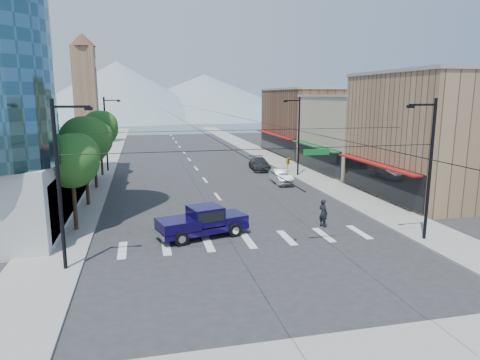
% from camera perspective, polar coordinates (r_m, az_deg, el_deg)
% --- Properties ---
extents(ground, '(160.00, 160.00, 0.00)m').
position_cam_1_polar(ground, '(26.36, 2.32, -9.11)').
color(ground, '#28282B').
rests_on(ground, ground).
extents(sidewalk_left, '(4.00, 120.00, 0.15)m').
position_cam_1_polar(sidewalk_left, '(64.71, -17.62, 2.61)').
color(sidewalk_left, gray).
rests_on(sidewalk_left, ground).
extents(sidewalk_right, '(4.00, 120.00, 0.15)m').
position_cam_1_polar(sidewalk_right, '(67.09, 3.27, 3.40)').
color(sidewalk_right, gray).
rests_on(sidewalk_right, ground).
extents(shop_near, '(12.00, 14.00, 11.00)m').
position_cam_1_polar(shop_near, '(43.16, 25.23, 5.29)').
color(shop_near, '#8C6B4C').
rests_on(shop_near, ground).
extents(shop_mid, '(12.00, 14.00, 9.00)m').
position_cam_1_polar(shop_mid, '(54.91, 16.15, 5.90)').
color(shop_mid, tan).
rests_on(shop_mid, ground).
extents(shop_far, '(12.00, 18.00, 10.00)m').
position_cam_1_polar(shop_far, '(69.26, 9.75, 7.60)').
color(shop_far, brown).
rests_on(shop_far, ground).
extents(clock_tower, '(4.80, 4.80, 20.40)m').
position_cam_1_polar(clock_tower, '(86.43, -19.93, 11.53)').
color(clock_tower, '#8C6B4C').
rests_on(clock_tower, ground).
extents(mountain_left, '(80.00, 80.00, 22.00)m').
position_cam_1_polar(mountain_left, '(174.06, -16.00, 11.37)').
color(mountain_left, gray).
rests_on(mountain_left, ground).
extents(mountain_right, '(90.00, 90.00, 18.00)m').
position_cam_1_polar(mountain_right, '(185.75, -4.77, 11.10)').
color(mountain_right, gray).
rests_on(mountain_right, ground).
extents(tree_near, '(3.65, 3.64, 6.71)m').
position_cam_1_polar(tree_near, '(30.56, -21.31, 2.62)').
color(tree_near, black).
rests_on(tree_near, ground).
extents(tree_midnear, '(4.09, 4.09, 7.52)m').
position_cam_1_polar(tree_midnear, '(37.38, -19.87, 5.08)').
color(tree_midnear, black).
rests_on(tree_midnear, ground).
extents(tree_midfar, '(3.65, 3.64, 6.71)m').
position_cam_1_polar(tree_midfar, '(44.36, -18.78, 5.23)').
color(tree_midfar, black).
rests_on(tree_midfar, ground).
extents(tree_far, '(4.09, 4.09, 7.52)m').
position_cam_1_polar(tree_far, '(51.26, -18.06, 6.67)').
color(tree_far, black).
rests_on(tree_far, ground).
extents(signal_rig, '(21.80, 0.20, 9.00)m').
position_cam_1_polar(signal_rig, '(24.23, 3.47, 0.48)').
color(signal_rig, black).
rests_on(signal_rig, ground).
extents(lamp_pole_nw, '(2.00, 0.25, 9.00)m').
position_cam_1_polar(lamp_pole_nw, '(54.16, -17.33, 6.24)').
color(lamp_pole_nw, black).
rests_on(lamp_pole_nw, ground).
extents(lamp_pole_ne, '(2.00, 0.25, 9.00)m').
position_cam_1_polar(lamp_pole_ne, '(49.14, 7.70, 6.18)').
color(lamp_pole_ne, black).
rests_on(lamp_pole_ne, ground).
extents(pickup_truck, '(6.30, 3.60, 2.02)m').
position_cam_1_polar(pickup_truck, '(28.24, -5.08, -5.49)').
color(pickup_truck, '#0E083B').
rests_on(pickup_truck, ground).
extents(pedestrian, '(0.73, 0.86, 2.00)m').
position_cam_1_polar(pedestrian, '(30.79, 11.03, -4.35)').
color(pedestrian, black).
rests_on(pedestrian, ground).
extents(parked_car_near, '(1.78, 4.00, 1.34)m').
position_cam_1_polar(parked_car_near, '(45.01, 5.66, 0.28)').
color(parked_car_near, '#A2A3A7').
rests_on(parked_car_near, ground).
extents(parked_car_mid, '(1.74, 4.59, 1.49)m').
position_cam_1_polar(parked_car_mid, '(45.47, 5.46, 0.50)').
color(parked_car_mid, silver).
rests_on(parked_car_mid, ground).
extents(parked_car_far, '(2.55, 5.42, 1.53)m').
position_cam_1_polar(parked_car_far, '(53.49, 2.60, 2.16)').
color(parked_car_far, '#2E2D30').
rests_on(parked_car_far, ground).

